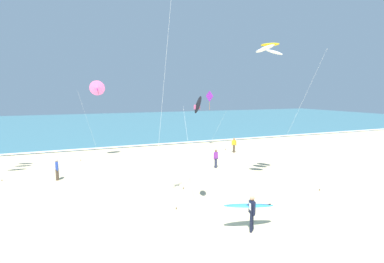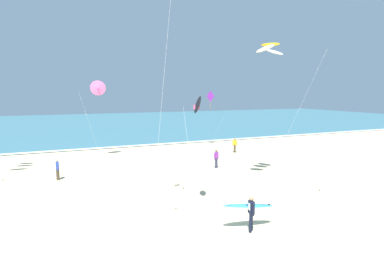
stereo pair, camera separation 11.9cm
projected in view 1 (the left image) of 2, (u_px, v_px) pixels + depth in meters
name	position (u px, v px, depth m)	size (l,w,h in m)	color
ground_plane	(243.00, 235.00, 13.81)	(160.00, 160.00, 0.00)	beige
ocean_water	(104.00, 123.00, 63.50)	(160.00, 60.00, 0.08)	teal
shoreline_foam	(133.00, 146.00, 36.29)	(160.00, 0.91, 0.01)	white
surfer_lead	(250.00, 208.00, 14.17)	(2.60, 1.11, 1.71)	black
kite_diamond_violet_near	(210.00, 98.00, 35.43)	(1.05, 3.19, 6.64)	purple
kite_arc_golden_far	(270.00, 49.00, 20.66)	(3.67, 4.31, 9.77)	white
kite_delta_charcoal_low	(197.00, 105.00, 15.91)	(0.96, 4.29, 6.29)	black
kite_delta_rose_distant	(97.00, 88.00, 28.53)	(2.51, 0.51, 7.58)	pink
bystander_yellow_top	(234.00, 145.00, 32.61)	(0.42, 0.33, 1.59)	#4C3D2D
bystander_purple_top	(216.00, 159.00, 25.92)	(0.48, 0.26, 1.59)	#2D334C
bystander_blue_top	(57.00, 169.00, 22.26)	(0.23, 0.49, 1.59)	#4C3D2D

